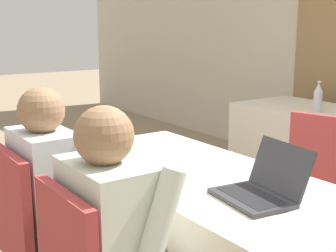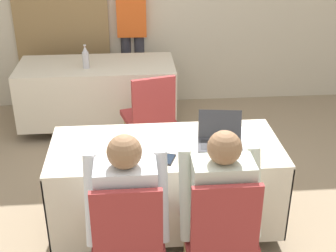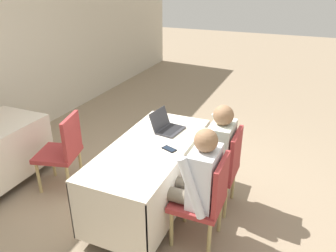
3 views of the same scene
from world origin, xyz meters
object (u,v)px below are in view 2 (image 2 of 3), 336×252
(chair_near_right, at_px, (220,230))
(person_red_shirt, at_px, (132,30))
(person_white_shirt, at_px, (219,199))
(cell_phone, at_px, (168,159))
(chair_near_left, at_px, (128,235))
(laptop, at_px, (220,139))
(person_checkered_shirt, at_px, (127,203))
(chair_far_spare, at_px, (150,114))
(water_bottle, at_px, (86,58))

(chair_near_right, xyz_separation_m, person_red_shirt, (-0.48, 3.21, 0.42))
(person_white_shirt, distance_m, person_red_shirt, 3.15)
(person_red_shirt, bearing_deg, person_white_shirt, -79.58)
(cell_phone, height_order, person_red_shirt, person_red_shirt)
(person_red_shirt, bearing_deg, chair_near_left, -89.90)
(chair_near_right, height_order, person_white_shirt, person_white_shirt)
(laptop, bearing_deg, chair_near_left, -127.57)
(cell_phone, height_order, person_white_shirt, person_white_shirt)
(person_checkered_shirt, bearing_deg, laptop, -140.48)
(laptop, relative_size, chair_near_left, 0.39)
(cell_phone, distance_m, person_white_shirt, 0.47)
(cell_phone, distance_m, chair_far_spare, 1.29)
(chair_near_right, bearing_deg, person_white_shirt, -90.00)
(chair_near_right, relative_size, person_white_shirt, 0.77)
(laptop, distance_m, person_white_shirt, 0.58)
(person_white_shirt, bearing_deg, water_bottle, -67.30)
(cell_phone, relative_size, chair_near_left, 0.18)
(chair_far_spare, distance_m, person_red_shirt, 1.53)
(person_white_shirt, bearing_deg, chair_near_left, 10.29)
(chair_near_left, height_order, person_white_shirt, person_white_shirt)
(laptop, height_order, person_checkered_shirt, person_checkered_shirt)
(laptop, xyz_separation_m, person_red_shirt, (-0.58, 2.55, 0.14))
(chair_near_right, relative_size, person_checkered_shirt, 0.77)
(water_bottle, height_order, person_red_shirt, person_red_shirt)
(chair_near_left, bearing_deg, person_white_shirt, -169.71)
(person_white_shirt, bearing_deg, person_checkered_shirt, 0.00)
(water_bottle, height_order, chair_near_right, water_bottle)
(water_bottle, bearing_deg, chair_near_left, -80.51)
(chair_near_right, xyz_separation_m, chair_far_spare, (-0.35, 1.74, 0.00))
(chair_near_left, xyz_separation_m, chair_far_spare, (0.22, 1.74, 0.00))
(chair_near_right, height_order, person_checkered_shirt, person_checkered_shirt)
(laptop, relative_size, person_checkered_shirt, 0.30)
(water_bottle, xyz_separation_m, person_white_shirt, (0.97, -2.32, -0.19))
(laptop, relative_size, chair_near_right, 0.39)
(cell_phone, xyz_separation_m, person_checkered_shirt, (-0.28, -0.37, -0.08))
(water_bottle, distance_m, person_checkered_shirt, 2.36)
(laptop, relative_size, chair_far_spare, 0.39)
(water_bottle, distance_m, chair_near_left, 2.48)
(person_red_shirt, bearing_deg, person_checkered_shirt, -89.95)
(chair_far_spare, bearing_deg, chair_near_right, 86.53)
(water_bottle, bearing_deg, person_checkered_shirt, -80.10)
(laptop, height_order, chair_near_left, laptop)
(chair_far_spare, bearing_deg, laptop, 97.91)
(chair_near_left, relative_size, chair_far_spare, 1.00)
(person_checkered_shirt, bearing_deg, person_red_shirt, -91.59)
(person_white_shirt, xyz_separation_m, person_red_shirt, (-0.48, 3.10, 0.26))
(cell_phone, xyz_separation_m, chair_near_left, (-0.28, -0.47, -0.24))
(water_bottle, xyz_separation_m, chair_near_right, (0.97, -2.42, -0.35))
(cell_phone, bearing_deg, water_bottle, 129.84)
(laptop, distance_m, person_red_shirt, 2.62)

